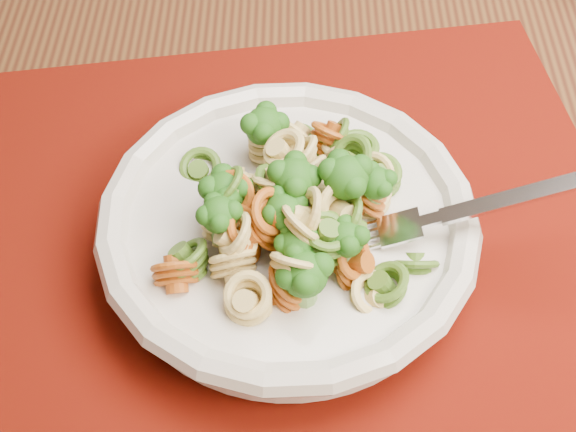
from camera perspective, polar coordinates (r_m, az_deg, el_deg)
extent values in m
cube|color=#513117|center=(0.61, 5.34, 4.25)|extent=(1.72, 1.30, 0.04)
cube|color=#521003|center=(0.53, -1.95, -1.54)|extent=(0.50, 0.40, 0.00)
cylinder|color=beige|center=(0.52, 0.00, -2.38)|extent=(0.10, 0.10, 0.01)
cylinder|color=beige|center=(0.50, 0.00, -1.21)|extent=(0.22, 0.22, 0.03)
torus|color=beige|center=(0.49, 0.00, -0.26)|extent=(0.24, 0.24, 0.02)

